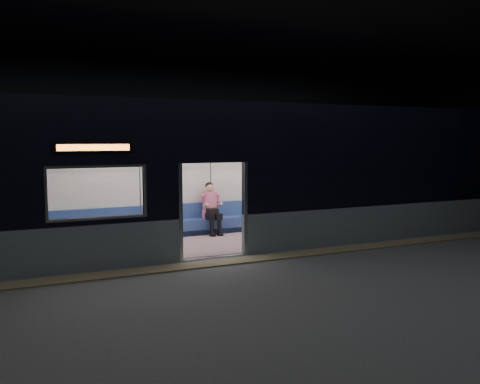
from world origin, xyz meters
TOP-DOWN VIEW (x-y plane):
  - station_floor at (0.00, 0.00)m, footprint 24.00×14.00m
  - station_envelope at (0.00, 0.00)m, footprint 24.00×14.00m
  - tactile_strip at (0.00, 0.55)m, footprint 22.80×0.50m
  - metro_car at (-0.00, 2.54)m, footprint 18.00×3.04m
  - passenger at (0.91, 3.55)m, footprint 0.42×0.70m
  - handbag at (0.87, 3.32)m, footprint 0.32×0.29m
  - transit_map at (4.83, 3.85)m, footprint 0.99×0.03m

SIDE VIEW (x-z plane):
  - station_floor at x=0.00m, z-range -0.01..0.00m
  - tactile_strip at x=0.00m, z-range 0.00..0.03m
  - handbag at x=0.87m, z-range 0.61..0.74m
  - passenger at x=0.91m, z-range 0.11..1.48m
  - transit_map at x=4.83m, z-range 1.15..1.79m
  - metro_car at x=0.00m, z-range 0.17..3.52m
  - station_envelope at x=0.00m, z-range 1.16..6.16m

